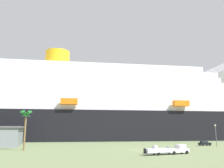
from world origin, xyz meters
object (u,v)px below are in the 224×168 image
(palm_tree, at_px, (26,118))
(parked_car_black_coupe, at_px, (205,143))
(pickup_truck, at_px, (178,149))
(cruise_ship, at_px, (122,111))
(small_boat_on_trailer, at_px, (160,151))
(street_lamp, at_px, (216,132))

(palm_tree, xyz_separation_m, parked_car_black_coupe, (61.17, 4.87, -8.22))
(pickup_truck, height_order, parked_car_black_coupe, pickup_truck)
(cruise_ship, distance_m, small_boat_on_trailer, 80.84)
(street_lamp, bearing_deg, palm_tree, 177.14)
(small_boat_on_trailer, distance_m, parked_car_black_coupe, 38.40)
(cruise_ship, relative_size, small_boat_on_trailer, 33.36)
(palm_tree, distance_m, parked_car_black_coupe, 61.91)
(pickup_truck, bearing_deg, street_lamp, 34.59)
(pickup_truck, height_order, small_boat_on_trailer, pickup_truck)
(street_lamp, distance_m, parked_car_black_coupe, 8.89)
(small_boat_on_trailer, relative_size, street_lamp, 1.18)
(cruise_ship, height_order, pickup_truck, cruise_ship)
(palm_tree, bearing_deg, cruise_ship, 51.60)
(pickup_truck, xyz_separation_m, street_lamp, (23.20, 16.00, 3.81))
(small_boat_on_trailer, distance_m, palm_tree, 38.32)
(cruise_ship, relative_size, street_lamp, 39.41)
(small_boat_on_trailer, bearing_deg, cruise_ship, 79.57)
(pickup_truck, height_order, palm_tree, palm_tree)
(small_boat_on_trailer, bearing_deg, pickup_truck, 9.10)
(cruise_ship, xyz_separation_m, street_lamp, (14.02, -61.24, -11.38))
(cruise_ship, distance_m, pickup_truck, 79.25)
(pickup_truck, relative_size, parked_car_black_coupe, 1.34)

